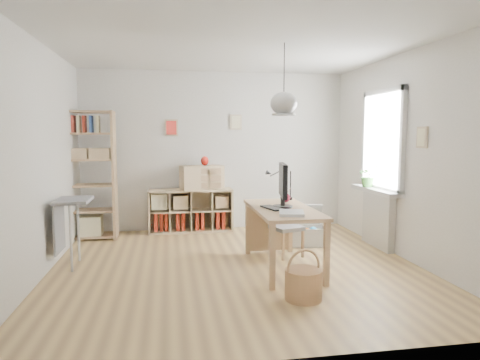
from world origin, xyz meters
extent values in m
plane|color=tan|center=(0.00, 0.00, 0.00)|extent=(4.50, 4.50, 0.00)
plane|color=white|center=(0.00, 2.25, 1.35)|extent=(4.50, 0.00, 4.50)
plane|color=white|center=(0.00, -2.25, 1.35)|extent=(4.50, 0.00, 4.50)
plane|color=white|center=(-2.25, 0.00, 1.35)|extent=(0.00, 4.50, 4.50)
plane|color=white|center=(2.25, 0.00, 1.35)|extent=(0.00, 4.50, 4.50)
plane|color=silver|center=(0.00, 0.00, 2.70)|extent=(4.50, 4.50, 0.00)
cylinder|color=black|center=(0.55, -0.15, 2.36)|extent=(0.01, 0.01, 0.68)
ellipsoid|color=silver|center=(0.55, -0.15, 2.00)|extent=(0.32, 0.32, 0.27)
cube|color=white|center=(2.23, 0.60, 1.55)|extent=(0.03, 1.00, 1.30)
cube|color=silver|center=(2.21, 0.06, 1.55)|extent=(0.06, 0.08, 1.46)
cube|color=silver|center=(2.21, 1.14, 1.55)|extent=(0.06, 0.08, 1.46)
cube|color=silver|center=(2.21, 0.60, 2.24)|extent=(0.06, 1.16, 0.08)
cube|color=silver|center=(2.21, 0.60, 0.86)|extent=(0.06, 1.16, 0.08)
cube|color=silver|center=(2.19, 0.60, 0.40)|extent=(0.10, 0.80, 0.80)
cube|color=silver|center=(2.14, 0.60, 0.83)|extent=(0.22, 1.20, 0.06)
cube|color=tan|center=(0.55, -0.15, 0.73)|extent=(0.70, 1.50, 0.04)
cube|color=tan|center=(0.25, -0.85, 0.35)|extent=(0.06, 0.06, 0.71)
cube|color=tan|center=(0.25, 0.55, 0.35)|extent=(0.06, 0.06, 0.71)
cube|color=tan|center=(0.85, -0.85, 0.35)|extent=(0.06, 0.06, 0.71)
cube|color=tan|center=(0.85, 0.55, 0.35)|extent=(0.06, 0.06, 0.71)
cube|color=beige|center=(-0.45, 2.04, 0.01)|extent=(1.40, 0.38, 0.03)
cube|color=beige|center=(-0.45, 2.04, 0.70)|extent=(1.40, 0.38, 0.03)
cube|color=beige|center=(-1.14, 2.04, 0.36)|extent=(0.03, 0.38, 0.72)
cube|color=beige|center=(0.23, 2.04, 0.36)|extent=(0.03, 0.38, 0.72)
cube|color=beige|center=(-0.45, 2.22, 0.36)|extent=(1.40, 0.02, 0.72)
cube|color=maroon|center=(-1.03, 2.06, 0.19)|extent=(0.06, 0.26, 0.30)
cube|color=maroon|center=(-0.94, 2.06, 0.19)|extent=(0.05, 0.26, 0.30)
cube|color=maroon|center=(-0.86, 2.06, 0.19)|extent=(0.05, 0.26, 0.30)
cube|color=maroon|center=(-0.67, 2.06, 0.19)|extent=(0.05, 0.26, 0.30)
cube|color=maroon|center=(-0.58, 2.06, 0.19)|extent=(0.05, 0.26, 0.30)
cube|color=maroon|center=(-0.35, 2.06, 0.19)|extent=(0.06, 0.26, 0.30)
cube|color=maroon|center=(-0.26, 2.06, 0.19)|extent=(0.06, 0.26, 0.30)
cube|color=maroon|center=(0.00, 2.06, 0.19)|extent=(0.06, 0.26, 0.30)
cube|color=maroon|center=(0.09, 2.06, 0.19)|extent=(0.05, 0.26, 0.30)
cube|color=tan|center=(-2.41, 1.80, 1.00)|extent=(0.04, 0.38, 2.00)
cube|color=tan|center=(-1.65, 1.80, 1.00)|extent=(0.04, 0.38, 2.00)
cube|color=tan|center=(-2.03, 1.80, 0.05)|extent=(0.76, 0.38, 0.03)
cube|color=tan|center=(-2.03, 1.80, 0.45)|extent=(0.76, 0.38, 0.03)
cube|color=tan|center=(-2.03, 1.80, 0.85)|extent=(0.76, 0.38, 0.03)
cube|color=tan|center=(-2.03, 1.80, 1.25)|extent=(0.76, 0.38, 0.03)
cube|color=tan|center=(-2.03, 1.80, 1.65)|extent=(0.76, 0.38, 0.03)
cube|color=tan|center=(-2.03, 1.80, 1.98)|extent=(0.76, 0.38, 0.03)
cube|color=#294A98|center=(-2.31, 1.80, 1.79)|extent=(0.04, 0.18, 0.26)
cube|color=maroon|center=(-2.23, 1.80, 1.79)|extent=(0.04, 0.18, 0.26)
cube|color=#F1EAB9|center=(-2.15, 1.80, 1.79)|extent=(0.04, 0.18, 0.26)
cube|color=maroon|center=(-2.07, 1.80, 1.79)|extent=(0.04, 0.18, 0.26)
cube|color=#294A98|center=(-1.97, 1.80, 1.79)|extent=(0.04, 0.18, 0.26)
cube|color=#F1EAB9|center=(-1.87, 1.80, 1.79)|extent=(0.04, 0.18, 0.26)
cube|color=gray|center=(-1.97, 0.35, 0.83)|extent=(0.40, 0.55, 0.04)
cylinder|color=silver|center=(-1.97, 0.13, 0.41)|extent=(0.03, 0.03, 0.82)
cylinder|color=silver|center=(-1.97, 0.57, 0.41)|extent=(0.03, 0.03, 0.82)
cube|color=gray|center=(-2.15, 0.35, 0.50)|extent=(0.02, 0.50, 0.62)
cube|color=gray|center=(0.74, 0.35, 0.39)|extent=(0.46, 0.46, 0.05)
cube|color=tan|center=(0.64, 0.16, 0.18)|extent=(0.04, 0.04, 0.36)
cube|color=tan|center=(0.55, 0.45, 0.18)|extent=(0.04, 0.04, 0.36)
cube|color=tan|center=(0.94, 0.25, 0.18)|extent=(0.04, 0.04, 0.36)
cube|color=tan|center=(0.84, 0.55, 0.18)|extent=(0.04, 0.04, 0.36)
cube|color=tan|center=(0.69, 0.51, 0.58)|extent=(0.36, 0.14, 0.33)
cylinder|color=#B07E4F|center=(0.49, -1.17, 0.15)|extent=(0.37, 0.37, 0.30)
torus|color=#B07E4F|center=(0.49, -1.17, 0.33)|extent=(0.37, 0.11, 0.37)
cube|color=beige|center=(1.21, 0.86, 0.01)|extent=(0.58, 0.44, 0.02)
cube|color=beige|center=(0.95, 0.90, 0.14)|extent=(0.07, 0.37, 0.28)
cube|color=beige|center=(1.46, 0.82, 0.14)|extent=(0.07, 0.37, 0.28)
cube|color=beige|center=(1.18, 0.68, 0.14)|extent=(0.53, 0.10, 0.28)
cube|color=beige|center=(1.23, 1.03, 0.14)|extent=(0.53, 0.10, 0.28)
cube|color=beige|center=(1.26, 1.19, 0.40)|extent=(0.56, 0.25, 0.34)
sphere|color=gold|center=(1.07, 0.82, 0.20)|extent=(0.12, 0.12, 0.12)
sphere|color=#1C83C5|center=(1.31, 0.89, 0.20)|extent=(0.12, 0.12, 0.12)
sphere|color=#BF5E17|center=(1.19, 0.84, 0.20)|extent=(0.12, 0.12, 0.12)
sphere|color=#31883F|center=(1.34, 0.76, 0.20)|extent=(0.12, 0.12, 0.12)
cylinder|color=black|center=(0.56, -0.12, 0.76)|extent=(0.24, 0.24, 0.02)
cylinder|color=black|center=(0.56, -0.12, 0.83)|extent=(0.06, 0.06, 0.11)
cube|color=black|center=(0.56, -0.12, 1.08)|extent=(0.16, 0.61, 0.40)
cube|color=black|center=(0.41, -0.20, 0.76)|extent=(0.23, 0.40, 0.02)
cylinder|color=black|center=(0.82, 0.45, 0.77)|extent=(0.06, 0.06, 0.04)
cylinder|color=black|center=(0.82, 0.45, 0.96)|extent=(0.02, 0.02, 0.38)
cone|color=black|center=(0.50, 0.37, 1.13)|extent=(0.09, 0.07, 0.09)
sphere|color=#4E0A18|center=(0.69, 0.24, 0.81)|extent=(0.13, 0.13, 0.13)
cube|color=silver|center=(0.53, -0.59, 0.77)|extent=(0.35, 0.39, 0.03)
cube|color=beige|center=(-0.26, 2.04, 0.92)|extent=(0.75, 0.47, 0.40)
ellipsoid|color=maroon|center=(-0.21, 2.04, 1.20)|extent=(0.13, 0.13, 0.16)
imported|color=#2F6526|center=(2.12, 0.81, 1.03)|extent=(0.34, 0.31, 0.33)
camera|label=1|loc=(-0.81, -5.11, 1.63)|focal=32.00mm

